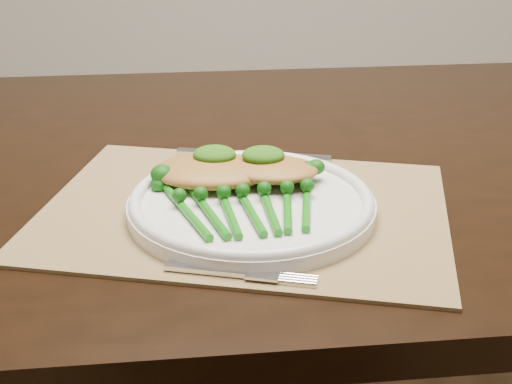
{
  "coord_description": "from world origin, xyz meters",
  "views": [
    {
      "loc": [
        -0.06,
        -1.06,
        1.12
      ],
      "look_at": [
        -0.06,
        -0.32,
        0.78
      ],
      "focal_mm": 50.0,
      "sensor_mm": 36.0,
      "label": 1
    }
  ],
  "objects_px": {
    "chicken_fillet_left": "(212,171)",
    "placemat": "(244,210)",
    "dining_table": "(279,365)",
    "broccolini_bundle": "(247,206)",
    "dinner_plate": "(252,203)"
  },
  "relations": [
    {
      "from": "dining_table",
      "to": "placemat",
      "type": "relative_size",
      "value": 3.64
    },
    {
      "from": "dining_table",
      "to": "chicken_fillet_left",
      "type": "relative_size",
      "value": 11.92
    },
    {
      "from": "placemat",
      "to": "chicken_fillet_left",
      "type": "relative_size",
      "value": 3.27
    },
    {
      "from": "dinner_plate",
      "to": "broccolini_bundle",
      "type": "relative_size",
      "value": 1.38
    },
    {
      "from": "placemat",
      "to": "chicken_fillet_left",
      "type": "distance_m",
      "value": 0.06
    },
    {
      "from": "dining_table",
      "to": "broccolini_bundle",
      "type": "xyz_separation_m",
      "value": [
        -0.04,
        -0.23,
        0.4
      ]
    },
    {
      "from": "dining_table",
      "to": "broccolini_bundle",
      "type": "bearing_deg",
      "value": -108.07
    },
    {
      "from": "dining_table",
      "to": "chicken_fillet_left",
      "type": "height_order",
      "value": "chicken_fillet_left"
    },
    {
      "from": "placemat",
      "to": "broccolini_bundle",
      "type": "bearing_deg",
      "value": -74.1
    },
    {
      "from": "dining_table",
      "to": "placemat",
      "type": "distance_m",
      "value": 0.42
    },
    {
      "from": "chicken_fillet_left",
      "to": "placemat",
      "type": "bearing_deg",
      "value": -44.04
    },
    {
      "from": "placemat",
      "to": "dinner_plate",
      "type": "distance_m",
      "value": 0.02
    },
    {
      "from": "broccolini_bundle",
      "to": "placemat",
      "type": "bearing_deg",
      "value": 85.16
    },
    {
      "from": "placemat",
      "to": "dining_table",
      "type": "bearing_deg",
      "value": 84.76
    },
    {
      "from": "placemat",
      "to": "chicken_fillet_left",
      "type": "xyz_separation_m",
      "value": [
        -0.04,
        0.04,
        0.03
      ]
    }
  ]
}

